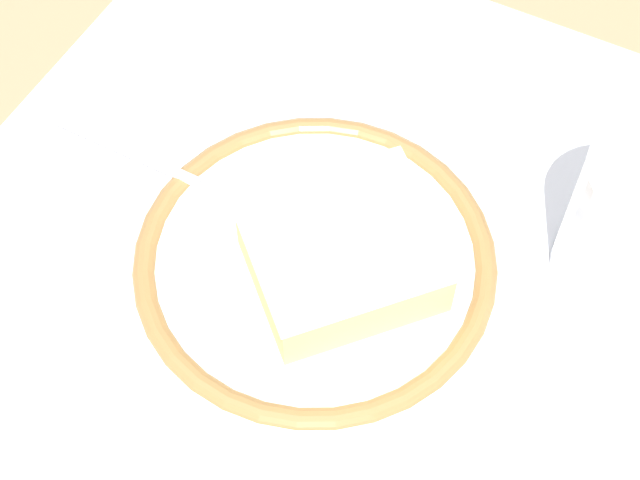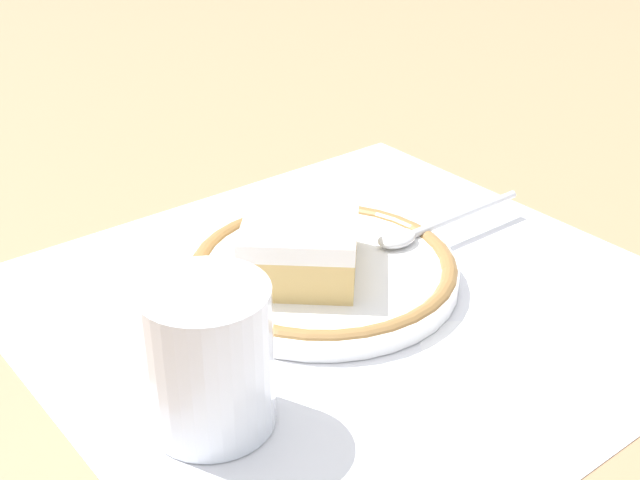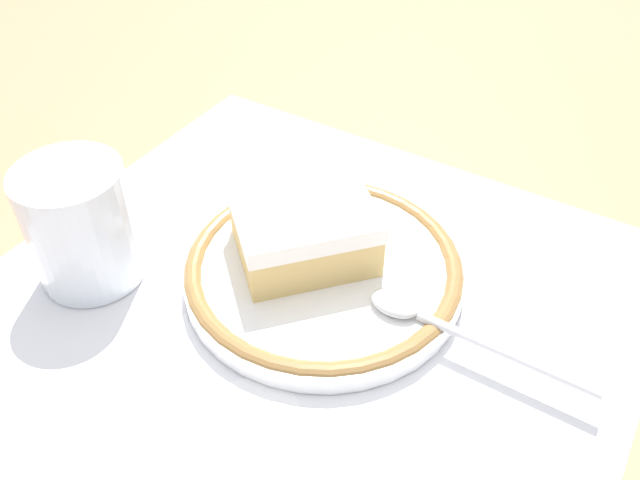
% 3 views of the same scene
% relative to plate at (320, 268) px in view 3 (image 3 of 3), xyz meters
% --- Properties ---
extents(ground_plane, '(2.40, 2.40, 0.00)m').
position_rel_plate_xyz_m(ground_plane, '(0.03, 0.00, -0.01)').
color(ground_plane, '#9E7551').
extents(placemat, '(0.40, 0.42, 0.00)m').
position_rel_plate_xyz_m(placemat, '(0.03, 0.00, -0.01)').
color(placemat, white).
rests_on(placemat, ground_plane).
extents(plate, '(0.19, 0.19, 0.02)m').
position_rel_plate_xyz_m(plate, '(0.00, 0.00, 0.00)').
color(plate, white).
rests_on(plate, placemat).
extents(cake_slice, '(0.12, 0.12, 0.04)m').
position_rel_plate_xyz_m(cake_slice, '(-0.00, -0.01, 0.03)').
color(cake_slice, '#DBB76B').
rests_on(cake_slice, plate).
extents(spoon, '(0.02, 0.14, 0.01)m').
position_rel_plate_xyz_m(spoon, '(0.01, 0.09, 0.01)').
color(spoon, silver).
rests_on(spoon, plate).
extents(cup, '(0.07, 0.07, 0.09)m').
position_rel_plate_xyz_m(cup, '(0.08, -0.14, 0.03)').
color(cup, silver).
rests_on(cup, placemat).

